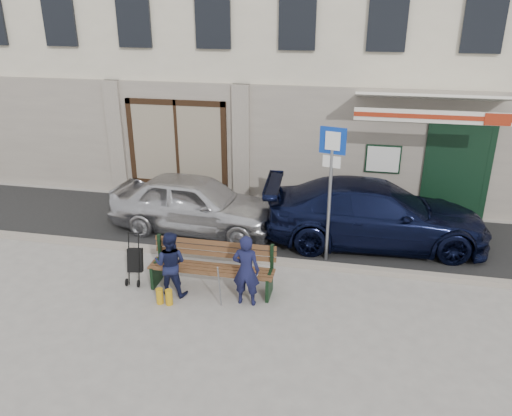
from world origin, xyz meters
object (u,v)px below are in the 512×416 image
(car_navy, at_px, (375,213))
(parking_sign, at_px, (331,173))
(bench, at_px, (209,268))
(woman, at_px, (170,264))
(man, at_px, (246,270))
(car_silver, at_px, (195,203))
(stroller, at_px, (135,261))

(car_navy, xyz_separation_m, parking_sign, (-0.99, -1.06, 1.24))
(car_navy, distance_m, bench, 4.12)
(car_navy, distance_m, woman, 4.81)
(car_navy, height_order, man, car_navy)
(bench, xyz_separation_m, man, (0.80, -0.34, 0.23))
(car_silver, height_order, stroller, car_silver)
(woman, bearing_deg, car_navy, -140.52)
(parking_sign, distance_m, bench, 3.07)
(parking_sign, bearing_deg, man, -109.83)
(woman, relative_size, stroller, 1.27)
(car_silver, distance_m, bench, 2.80)
(car_silver, height_order, woman, car_silver)
(car_silver, bearing_deg, car_navy, -84.12)
(woman, xyz_separation_m, stroller, (-0.85, 0.29, -0.19))
(parking_sign, bearing_deg, car_silver, 177.60)
(car_silver, height_order, car_navy, car_navy)
(car_navy, relative_size, parking_sign, 1.72)
(parking_sign, relative_size, stroller, 2.89)
(car_navy, distance_m, man, 3.82)
(car_navy, bearing_deg, parking_sign, 132.66)
(bench, bearing_deg, car_navy, 41.20)
(man, relative_size, stroller, 1.36)
(car_navy, height_order, bench, car_navy)
(bench, bearing_deg, man, -23.14)
(car_navy, xyz_separation_m, woman, (-3.75, -3.01, -0.09))
(car_silver, distance_m, stroller, 2.62)
(woman, height_order, stroller, woman)
(man, bearing_deg, car_navy, -127.27)
(stroller, bearing_deg, woman, -29.86)
(man, bearing_deg, stroller, -8.22)
(stroller, bearing_deg, car_silver, 70.03)
(car_navy, relative_size, woman, 3.91)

